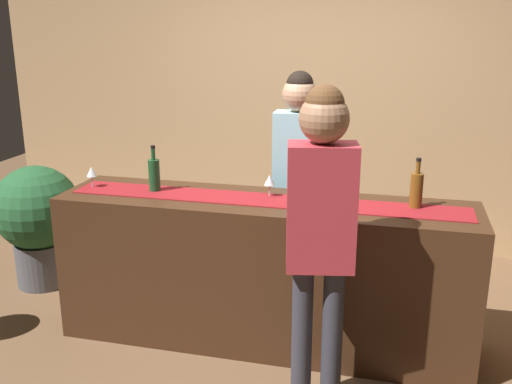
{
  "coord_description": "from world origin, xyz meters",
  "views": [
    {
      "loc": [
        0.79,
        -3.34,
        2.02
      ],
      "look_at": [
        -0.05,
        0.0,
        1.01
      ],
      "focal_mm": 40.82,
      "sensor_mm": 36.0,
      "label": 1
    }
  ],
  "objects": [
    {
      "name": "bar_counter",
      "position": [
        0.0,
        0.0,
        0.48
      ],
      "size": [
        2.61,
        0.6,
        0.96
      ],
      "primitive_type": "cube",
      "color": "#3D2314",
      "rests_on": "ground"
    },
    {
      "name": "potted_plant_tall",
      "position": [
        -1.9,
        0.4,
        0.56
      ],
      "size": [
        0.66,
        0.66,
        0.96
      ],
      "color": "#4C4C51",
      "rests_on": "ground"
    },
    {
      "name": "customer_sipping",
      "position": [
        0.43,
        -0.6,
        1.08
      ],
      "size": [
        0.37,
        0.26,
        1.74
      ],
      "rotation": [
        0.0,
        0.0,
        0.2
      ],
      "color": "#33333D",
      "rests_on": "ground"
    },
    {
      "name": "wine_bottle_amber",
      "position": [
        0.9,
        0.07,
        1.07
      ],
      "size": [
        0.07,
        0.07,
        0.3
      ],
      "color": "brown",
      "rests_on": "bar_counter"
    },
    {
      "name": "wine_glass_far_end",
      "position": [
        0.44,
        -0.08,
        1.06
      ],
      "size": [
        0.07,
        0.07,
        0.14
      ],
      "color": "silver",
      "rests_on": "bar_counter"
    },
    {
      "name": "counter_runner_cloth",
      "position": [
        0.0,
        0.0,
        0.96
      ],
      "size": [
        2.48,
        0.28,
        0.01
      ],
      "primitive_type": "cube",
      "color": "maroon",
      "rests_on": "bar_counter"
    },
    {
      "name": "bartender",
      "position": [
        0.11,
        0.58,
        1.06
      ],
      "size": [
        0.35,
        0.24,
        1.7
      ],
      "rotation": [
        0.0,
        0.0,
        3.18
      ],
      "color": "#26262B",
      "rests_on": "ground"
    },
    {
      "name": "ground_plane",
      "position": [
        0.0,
        0.0,
        0.0
      ],
      "size": [
        10.0,
        10.0,
        0.0
      ],
      "primitive_type": "plane",
      "color": "brown"
    },
    {
      "name": "back_wall",
      "position": [
        0.0,
        1.9,
        1.45
      ],
      "size": [
        6.0,
        0.12,
        2.9
      ],
      "primitive_type": "cube",
      "color": "tan",
      "rests_on": "ground"
    },
    {
      "name": "wine_bottle_green",
      "position": [
        -0.73,
        0.03,
        1.07
      ],
      "size": [
        0.07,
        0.07,
        0.3
      ],
      "color": "#194723",
      "rests_on": "bar_counter"
    },
    {
      "name": "wine_glass_mid_counter",
      "position": [
        0.02,
        0.08,
        1.06
      ],
      "size": [
        0.07,
        0.07,
        0.14
      ],
      "color": "silver",
      "rests_on": "bar_counter"
    },
    {
      "name": "wine_glass_near_customer",
      "position": [
        -1.17,
        0.0,
        1.06
      ],
      "size": [
        0.07,
        0.07,
        0.14
      ],
      "color": "silver",
      "rests_on": "bar_counter"
    }
  ]
}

